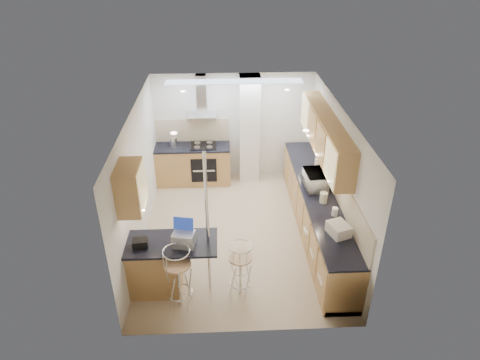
{
  "coord_description": "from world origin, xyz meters",
  "views": [
    {
      "loc": [
        -0.29,
        -6.76,
        5.04
      ],
      "look_at": [
        0.04,
        0.2,
        1.08
      ],
      "focal_mm": 32.0,
      "sensor_mm": 36.0,
      "label": 1
    }
  ],
  "objects_px": {
    "bar_stool_near": "(179,278)",
    "bar_stool_end": "(240,270)",
    "microwave": "(316,180)",
    "laptop": "(184,239)",
    "bread_bin": "(339,229)"
  },
  "relations": [
    {
      "from": "laptop",
      "to": "bar_stool_end",
      "type": "relative_size",
      "value": 0.34
    },
    {
      "from": "bar_stool_near",
      "to": "bar_stool_end",
      "type": "distance_m",
      "value": 0.98
    },
    {
      "from": "microwave",
      "to": "bar_stool_end",
      "type": "bearing_deg",
      "value": 135.31
    },
    {
      "from": "microwave",
      "to": "bar_stool_near",
      "type": "relative_size",
      "value": 0.54
    },
    {
      "from": "bar_stool_near",
      "to": "bar_stool_end",
      "type": "relative_size",
      "value": 1.12
    },
    {
      "from": "laptop",
      "to": "bar_stool_end",
      "type": "bearing_deg",
      "value": 5.97
    },
    {
      "from": "laptop",
      "to": "bar_stool_end",
      "type": "height_order",
      "value": "laptop"
    },
    {
      "from": "microwave",
      "to": "laptop",
      "type": "relative_size",
      "value": 1.78
    },
    {
      "from": "microwave",
      "to": "laptop",
      "type": "distance_m",
      "value": 2.88
    },
    {
      "from": "microwave",
      "to": "bread_bin",
      "type": "relative_size",
      "value": 1.63
    },
    {
      "from": "bread_bin",
      "to": "bar_stool_end",
      "type": "bearing_deg",
      "value": 170.6
    },
    {
      "from": "microwave",
      "to": "bread_bin",
      "type": "height_order",
      "value": "microwave"
    },
    {
      "from": "microwave",
      "to": "laptop",
      "type": "xyz_separation_m",
      "value": [
        -2.36,
        -1.66,
        -0.03
      ]
    },
    {
      "from": "laptop",
      "to": "bar_stool_near",
      "type": "bearing_deg",
      "value": -96.51
    },
    {
      "from": "laptop",
      "to": "bread_bin",
      "type": "bearing_deg",
      "value": 15.74
    }
  ]
}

